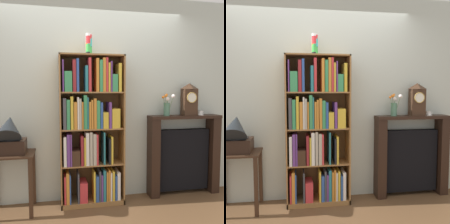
% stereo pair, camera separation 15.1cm
% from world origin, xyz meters
% --- Properties ---
extents(ground_plane, '(7.82, 6.40, 0.02)m').
position_xyz_m(ground_plane, '(0.00, 0.00, -0.01)').
color(ground_plane, brown).
extents(wall_back, '(4.82, 0.08, 2.70)m').
position_xyz_m(wall_back, '(0.17, 0.30, 1.35)').
color(wall_back, beige).
rests_on(wall_back, ground).
extents(bookshelf, '(0.80, 0.31, 1.90)m').
position_xyz_m(bookshelf, '(-0.02, 0.09, 0.91)').
color(bookshelf, olive).
rests_on(bookshelf, ground).
extents(cup_stack, '(0.08, 0.08, 0.26)m').
position_xyz_m(cup_stack, '(-0.03, 0.10, 2.03)').
color(cup_stack, green).
rests_on(cup_stack, bookshelf).
extents(side_table_left, '(0.52, 0.45, 0.72)m').
position_xyz_m(side_table_left, '(-0.96, 0.03, 0.53)').
color(side_table_left, '#382316').
rests_on(side_table_left, ground).
extents(gramophone, '(0.33, 0.44, 0.52)m').
position_xyz_m(gramophone, '(-0.96, -0.02, 0.94)').
color(gramophone, black).
rests_on(gramophone, side_table_left).
extents(fireplace_mantel, '(1.02, 0.23, 1.11)m').
position_xyz_m(fireplace_mantel, '(1.30, 0.16, 0.55)').
color(fireplace_mantel, black).
rests_on(fireplace_mantel, ground).
extents(mantel_clock, '(0.19, 0.15, 0.44)m').
position_xyz_m(mantel_clock, '(1.36, 0.14, 1.33)').
color(mantel_clock, '#382316').
rests_on(mantel_clock, fireplace_mantel).
extents(flower_vase, '(0.15, 0.16, 0.30)m').
position_xyz_m(flower_vase, '(1.04, 0.14, 1.24)').
color(flower_vase, '#4C7A60').
rests_on(flower_vase, fireplace_mantel).
extents(teacup_with_saucer, '(0.12, 0.11, 0.06)m').
position_xyz_m(teacup_with_saucer, '(1.53, 0.14, 1.14)').
color(teacup_with_saucer, white).
rests_on(teacup_with_saucer, fireplace_mantel).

